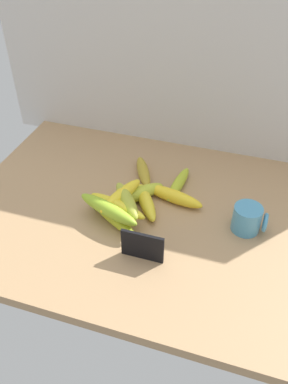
# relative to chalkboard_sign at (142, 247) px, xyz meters

# --- Properties ---
(counter_top) EXTENTS (1.10, 0.76, 0.03)m
(counter_top) POSITION_rel_chalkboard_sign_xyz_m (-0.03, 0.17, -0.05)
(counter_top) COLOR tan
(counter_top) RESTS_ON ground
(back_wall) EXTENTS (1.30, 0.02, 0.70)m
(back_wall) POSITION_rel_chalkboard_sign_xyz_m (-0.03, 0.56, 0.28)
(back_wall) COLOR silver
(back_wall) RESTS_ON ground
(chalkboard_sign) EXTENTS (0.11, 0.02, 0.08)m
(chalkboard_sign) POSITION_rel_chalkboard_sign_xyz_m (0.00, 0.00, 0.00)
(chalkboard_sign) COLOR black
(chalkboard_sign) RESTS_ON counter_top
(coffee_mug) EXTENTS (0.09, 0.08, 0.08)m
(coffee_mug) POSITION_rel_chalkboard_sign_xyz_m (0.24, 0.18, -0.00)
(coffee_mug) COLOR #4A93BC
(coffee_mug) RESTS_ON counter_top
(banana_0) EXTENTS (0.05, 0.17, 0.03)m
(banana_0) POSITION_rel_chalkboard_sign_xyz_m (0.02, 0.30, -0.02)
(banana_0) COLOR #AEC12A
(banana_0) RESTS_ON counter_top
(banana_1) EXTENTS (0.06, 0.16, 0.04)m
(banana_1) POSITION_rel_chalkboard_sign_xyz_m (-0.10, 0.14, -0.02)
(banana_1) COLOR yellow
(banana_1) RESTS_ON counter_top
(banana_2) EXTENTS (0.10, 0.16, 0.04)m
(banana_2) POSITION_rel_chalkboard_sign_xyz_m (-0.10, 0.33, -0.02)
(banana_2) COLOR #AB9028
(banana_2) RESTS_ON counter_top
(banana_3) EXTENTS (0.19, 0.08, 0.04)m
(banana_3) POSITION_rel_chalkboard_sign_xyz_m (0.02, 0.24, -0.02)
(banana_3) COLOR yellow
(banana_3) RESTS_ON counter_top
(banana_4) EXTENTS (0.19, 0.13, 0.03)m
(banana_4) POSITION_rel_chalkboard_sign_xyz_m (-0.12, 0.10, -0.02)
(banana_4) COLOR gold
(banana_4) RESTS_ON counter_top
(banana_5) EXTENTS (0.12, 0.16, 0.04)m
(banana_5) POSITION_rel_chalkboard_sign_xyz_m (-0.05, 0.19, -0.02)
(banana_5) COLOR yellow
(banana_5) RESTS_ON counter_top
(banana_6) EXTENTS (0.15, 0.16, 0.04)m
(banana_6) POSITION_rel_chalkboard_sign_xyz_m (-0.08, 0.21, -0.02)
(banana_6) COLOR gold
(banana_6) RESTS_ON counter_top
(banana_7) EXTENTS (0.09, 0.18, 0.04)m
(banana_7) POSITION_rel_chalkboard_sign_xyz_m (-0.11, 0.15, 0.02)
(banana_7) COLOR yellow
(banana_7) RESTS_ON banana_1
(banana_8) EXTENTS (0.20, 0.10, 0.04)m
(banana_8) POSITION_rel_chalkboard_sign_xyz_m (-0.13, 0.09, 0.02)
(banana_8) COLOR #92B82A
(banana_8) RESTS_ON banana_4
(banana_9) EXTENTS (0.18, 0.08, 0.03)m
(banana_9) POSITION_rel_chalkboard_sign_xyz_m (-0.11, 0.11, 0.01)
(banana_9) COLOR yellow
(banana_9) RESTS_ON banana_4
(banana_10) EXTENTS (0.13, 0.15, 0.04)m
(banana_10) POSITION_rel_chalkboard_sign_xyz_m (-0.09, 0.14, 0.02)
(banana_10) COLOR #A7AF34
(banana_10) RESTS_ON banana_1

